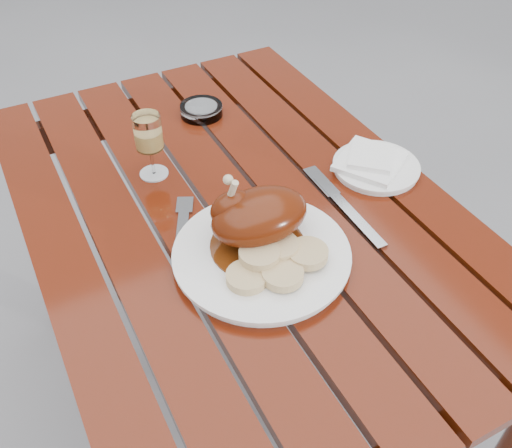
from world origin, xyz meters
The scene contains 11 objects.
ground centered at (0.00, 0.00, 0.00)m, with size 60.00×60.00×0.00m, color slate.
table centered at (0.00, 0.00, 0.38)m, with size 0.80×1.20×0.75m, color #5E180B.
dinner_plate centered at (-0.03, -0.16, 0.76)m, with size 0.32×0.32×0.02m, color white.
roast_duck centered at (-0.02, -0.12, 0.82)m, with size 0.19×0.17×0.13m.
bread_dumplings centered at (-0.03, -0.21, 0.79)m, with size 0.19×0.13×0.03m.
wine_glass centered at (-0.11, 0.17, 0.82)m, with size 0.06×0.06×0.14m, color #F6CE6F.
side_plate centered at (0.32, -0.04, 0.76)m, with size 0.19×0.19×0.02m, color white.
napkin centered at (0.31, -0.03, 0.77)m, with size 0.14×0.13×0.01m, color white.
ashtray centered at (0.07, 0.34, 0.76)m, with size 0.10×0.10×0.03m, color #B2B7BC.
fork centered at (-0.13, -0.03, 0.75)m, with size 0.02×0.17×0.01m, color gray.
knife centered at (0.19, -0.13, 0.75)m, with size 0.02×0.23×0.01m, color gray.
Camera 1 is at (-0.37, -0.79, 1.49)m, focal length 40.00 mm.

